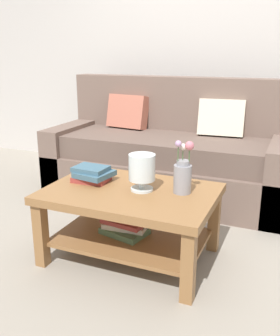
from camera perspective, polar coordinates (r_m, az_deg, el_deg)
The scene contains 7 objects.
ground_plane at distance 2.91m, azimuth 0.37°, elevation -9.21°, with size 10.00×10.00×0.00m, color gray.
back_wall at distance 4.18m, azimuth 9.61°, elevation 17.70°, with size 6.40×0.12×2.70m, color #BCB7B2.
couch at distance 3.55m, azimuth 4.40°, elevation 1.92°, with size 2.17×0.90×1.06m.
coffee_table at distance 2.42m, azimuth -1.47°, elevation -6.29°, with size 1.05×0.72×0.46m.
book_stack_main at distance 2.52m, azimuth -7.13°, elevation -0.91°, with size 0.26×0.24×0.10m.
glass_hurricane_vase at distance 2.32m, azimuth 0.30°, elevation -0.15°, with size 0.16×0.16×0.23m.
flower_pitcher at distance 2.30m, azimuth 6.43°, elevation -0.94°, with size 0.12×0.11×0.33m.
Camera 1 is at (1.00, -2.41, 1.29)m, focal length 40.68 mm.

